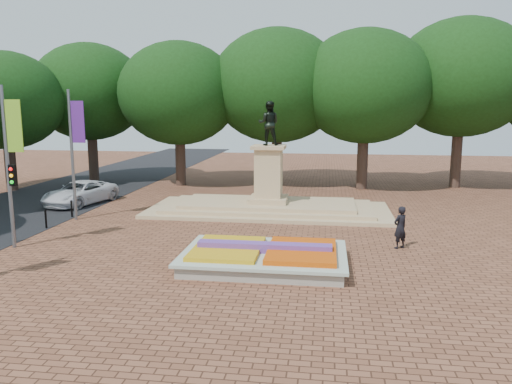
% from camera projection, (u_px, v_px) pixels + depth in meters
% --- Properties ---
extents(ground, '(90.00, 90.00, 0.00)m').
position_uv_depth(ground, '(247.00, 250.00, 21.49)').
color(ground, brown).
rests_on(ground, ground).
extents(asphalt_street, '(9.00, 90.00, 0.02)m').
position_uv_depth(asphalt_street, '(1.00, 215.00, 28.44)').
color(asphalt_street, black).
rests_on(asphalt_street, ground).
extents(flower_bed, '(6.30, 4.30, 0.91)m').
position_uv_depth(flower_bed, '(265.00, 256.00, 19.33)').
color(flower_bed, gray).
rests_on(flower_bed, ground).
extents(monument, '(14.00, 6.00, 6.40)m').
position_uv_depth(monument, '(268.00, 197.00, 29.14)').
color(monument, tan).
rests_on(monument, ground).
extents(tree_row_back, '(44.80, 8.80, 10.43)m').
position_uv_depth(tree_row_back, '(315.00, 99.00, 37.59)').
color(tree_row_back, '#34251C').
rests_on(tree_row_back, ground).
extents(banner_poles, '(0.88, 11.17, 7.00)m').
position_uv_depth(banner_poles, '(5.00, 160.00, 20.95)').
color(banner_poles, slate).
rests_on(banner_poles, ground).
extents(van, '(3.54, 5.63, 1.45)m').
position_uv_depth(van, '(80.00, 193.00, 31.45)').
color(van, silver).
rests_on(van, ground).
extents(pedestrian, '(0.81, 0.76, 1.87)m').
position_uv_depth(pedestrian, '(400.00, 228.00, 21.60)').
color(pedestrian, black).
rests_on(pedestrian, ground).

